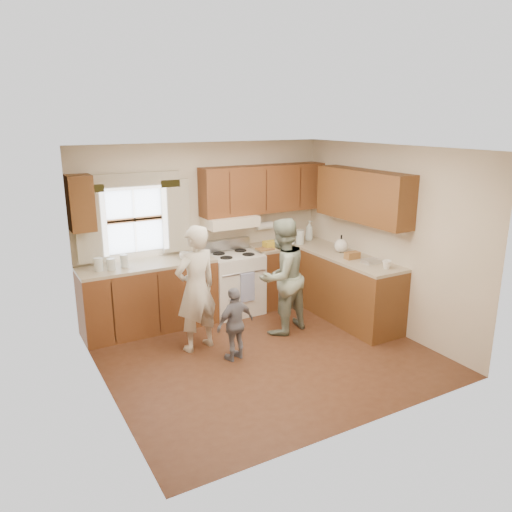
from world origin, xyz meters
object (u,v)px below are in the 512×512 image
woman_left (196,289)px  woman_right (282,277)px  stove (234,282)px  child (235,324)px

woman_left → woman_right: bearing=163.5°
woman_left → woman_right: (1.20, -0.07, -0.01)m
stove → woman_left: size_ratio=0.67×
stove → woman_left: (-0.96, -0.88, 0.33)m
child → stove: bearing=-128.9°
woman_right → child: (-0.91, -0.42, -0.33)m
woman_right → child: size_ratio=1.73×
woman_left → child: bearing=106.8°
stove → child: bearing=-116.2°
woman_left → woman_right: 1.20m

